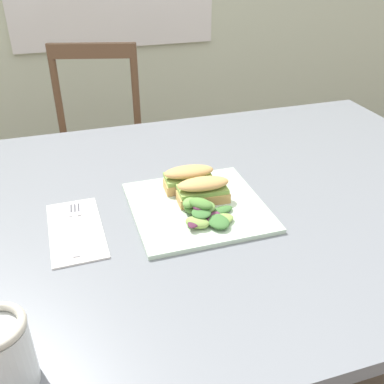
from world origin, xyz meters
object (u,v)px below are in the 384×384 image
mason_jar_iced_tea (2,357)px  fork_on_napkin (75,224)px  sandwich_half_front (203,190)px  plate_lunch (197,207)px  sandwich_half_back (189,178)px  dining_table (222,234)px  chair_wooden_far (97,151)px

mason_jar_iced_tea → fork_on_napkin: bearing=71.8°
sandwich_half_front → fork_on_napkin: size_ratio=0.63×
plate_lunch → fork_on_napkin: bearing=177.0°
plate_lunch → sandwich_half_back: bearing=87.7°
sandwich_half_front → mason_jar_iced_tea: mason_jar_iced_tea is taller
sandwich_half_front → sandwich_half_back: same height
fork_on_napkin → sandwich_half_front: bearing=-0.2°
plate_lunch → dining_table: bearing=24.5°
dining_table → mason_jar_iced_tea: bearing=-140.7°
sandwich_half_front → fork_on_napkin: bearing=179.8°
dining_table → mason_jar_iced_tea: 0.60m
sandwich_half_back → plate_lunch: bearing=-92.3°
dining_table → fork_on_napkin: (-0.34, -0.02, 0.12)m
dining_table → chair_wooden_far: chair_wooden_far is taller
plate_lunch → sandwich_half_front: sandwich_half_front is taller
sandwich_half_front → sandwich_half_back: size_ratio=1.00×
dining_table → fork_on_napkin: fork_on_napkin is taller
chair_wooden_far → sandwich_half_back: bearing=-81.9°
sandwich_half_back → mason_jar_iced_tea: 0.56m
sandwich_half_back → mason_jar_iced_tea: (-0.38, -0.41, 0.01)m
sandwich_half_front → mason_jar_iced_tea: 0.52m
dining_table → sandwich_half_front: 0.16m
chair_wooden_far → mason_jar_iced_tea: chair_wooden_far is taller
fork_on_napkin → plate_lunch: bearing=-3.0°
chair_wooden_far → sandwich_half_back: 0.99m
sandwich_half_front → sandwich_half_back: 0.06m
plate_lunch → mason_jar_iced_tea: size_ratio=2.51×
sandwich_half_back → chair_wooden_far: bearing=98.1°
sandwich_half_front → mason_jar_iced_tea: (-0.39, -0.35, 0.01)m
dining_table → fork_on_napkin: 0.36m
sandwich_half_front → sandwich_half_back: (-0.01, 0.06, 0.00)m
sandwich_half_back → fork_on_napkin: 0.27m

